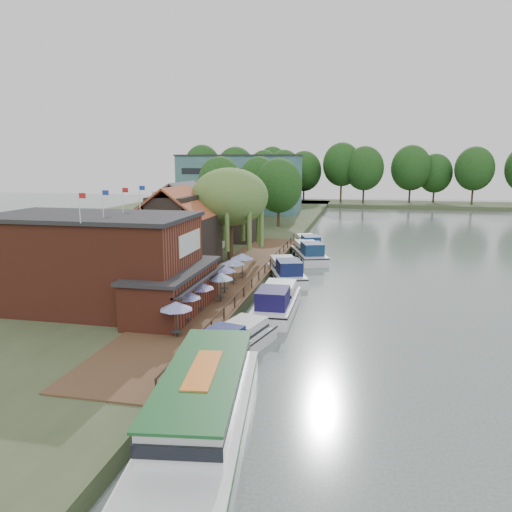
# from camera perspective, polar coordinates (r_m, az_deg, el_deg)

# --- Properties ---
(ground) EXTENTS (260.00, 260.00, 0.00)m
(ground) POSITION_cam_1_polar(r_m,az_deg,el_deg) (37.18, 5.18, -8.40)
(ground) COLOR #4A5553
(ground) RESTS_ON ground
(land_bank) EXTENTS (50.00, 140.00, 1.00)m
(land_bank) POSITION_cam_1_polar(r_m,az_deg,el_deg) (78.63, -13.68, 2.05)
(land_bank) COLOR #384728
(land_bank) RESTS_ON ground
(quay_deck) EXTENTS (6.00, 50.00, 0.10)m
(quay_deck) POSITION_cam_1_polar(r_m,az_deg,el_deg) (47.80, -2.85, -2.65)
(quay_deck) COLOR #47301E
(quay_deck) RESTS_ON land_bank
(quay_rail) EXTENTS (0.20, 49.00, 1.00)m
(quay_rail) POSITION_cam_1_polar(r_m,az_deg,el_deg) (47.56, 0.44, -2.15)
(quay_rail) COLOR black
(quay_rail) RESTS_ON land_bank
(pub) EXTENTS (20.00, 11.00, 7.30)m
(pub) POSITION_cam_1_polar(r_m,az_deg,el_deg) (39.15, -15.67, -0.71)
(pub) COLOR maroon
(pub) RESTS_ON land_bank
(hotel_block) EXTENTS (25.40, 12.40, 12.30)m
(hotel_block) POSITION_cam_1_polar(r_m,az_deg,el_deg) (108.17, -1.79, 8.27)
(hotel_block) COLOR #38666B
(hotel_block) RESTS_ON land_bank
(cottage_a) EXTENTS (8.60, 7.60, 8.50)m
(cottage_a) POSITION_cam_1_polar(r_m,az_deg,el_deg) (52.93, -9.12, 3.19)
(cottage_a) COLOR black
(cottage_a) RESTS_ON land_bank
(cottage_b) EXTENTS (9.60, 8.60, 8.50)m
(cottage_b) POSITION_cam_1_polar(r_m,az_deg,el_deg) (63.26, -8.37, 4.48)
(cottage_b) COLOR beige
(cottage_b) RESTS_ON land_bank
(cottage_c) EXTENTS (7.60, 7.60, 8.50)m
(cottage_c) POSITION_cam_1_polar(r_m,az_deg,el_deg) (70.57, -2.75, 5.25)
(cottage_c) COLOR black
(cottage_c) RESTS_ON land_bank
(willow) EXTENTS (8.60, 8.60, 10.43)m
(willow) POSITION_cam_1_polar(r_m,az_deg,el_deg) (56.12, -2.99, 4.75)
(willow) COLOR #476B2D
(willow) RESTS_ON land_bank
(umbrella_0) EXTENTS (2.14, 2.14, 2.38)m
(umbrella_0) POSITION_cam_1_polar(r_m,az_deg,el_deg) (32.47, -9.08, -7.14)
(umbrella_0) COLOR navy
(umbrella_0) RESTS_ON quay_deck
(umbrella_1) EXTENTS (2.12, 2.12, 2.38)m
(umbrella_1) POSITION_cam_1_polar(r_m,az_deg,el_deg) (34.91, -7.97, -5.81)
(umbrella_1) COLOR navy
(umbrella_1) RESTS_ON quay_deck
(umbrella_2) EXTENTS (2.34, 2.34, 2.38)m
(umbrella_2) POSITION_cam_1_polar(r_m,az_deg,el_deg) (37.31, -6.56, -4.67)
(umbrella_2) COLOR #1F1A93
(umbrella_2) RESTS_ON quay_deck
(umbrella_3) EXTENTS (2.12, 2.12, 2.38)m
(umbrella_3) POSITION_cam_1_polar(r_m,az_deg,el_deg) (39.97, -4.10, -3.57)
(umbrella_3) COLOR #1A4B94
(umbrella_3) RESTS_ON quay_deck
(umbrella_4) EXTENTS (2.03, 2.03, 2.38)m
(umbrella_4) POSITION_cam_1_polar(r_m,az_deg,el_deg) (42.68, -3.62, -2.62)
(umbrella_4) COLOR #211C9A
(umbrella_4) RESTS_ON quay_deck
(umbrella_5) EXTENTS (2.21, 2.21, 2.38)m
(umbrella_5) POSITION_cam_1_polar(r_m,az_deg,el_deg) (45.49, -2.64, -1.75)
(umbrella_5) COLOR navy
(umbrella_5) RESTS_ON quay_deck
(umbrella_6) EXTENTS (2.27, 2.27, 2.38)m
(umbrella_6) POSITION_cam_1_polar(r_m,az_deg,el_deg) (48.00, -1.59, -1.06)
(umbrella_6) COLOR #1B3A96
(umbrella_6) RESTS_ON quay_deck
(cruiser_0) EXTENTS (5.07, 9.54, 2.17)m
(cruiser_0) POSITION_cam_1_polar(r_m,az_deg,el_deg) (32.34, -2.44, -9.34)
(cruiser_0) COLOR silver
(cruiser_0) RESTS_ON ground
(cruiser_1) EXTENTS (3.52, 10.40, 2.53)m
(cruiser_1) POSITION_cam_1_polar(r_m,az_deg,el_deg) (40.53, 2.38, -4.84)
(cruiser_1) COLOR white
(cruiser_1) RESTS_ON ground
(cruiser_2) EXTENTS (6.37, 10.64, 2.46)m
(cruiser_2) POSITION_cam_1_polar(r_m,az_deg,el_deg) (51.61, 3.41, -1.42)
(cruiser_2) COLOR silver
(cruiser_2) RESTS_ON ground
(cruiser_3) EXTENTS (6.42, 10.87, 2.53)m
(cruiser_3) POSITION_cam_1_polar(r_m,az_deg,el_deg) (61.83, 6.05, 0.65)
(cruiser_3) COLOR silver
(cruiser_3) RESTS_ON ground
(cruiser_4) EXTENTS (5.87, 10.21, 2.35)m
(cruiser_4) POSITION_cam_1_polar(r_m,az_deg,el_deg) (68.36, 5.97, 1.57)
(cruiser_4) COLOR white
(cruiser_4) RESTS_ON ground
(tour_boat) EXTENTS (6.04, 15.02, 3.19)m
(tour_boat) POSITION_cam_1_polar(r_m,az_deg,el_deg) (22.92, -6.33, -16.99)
(tour_boat) COLOR silver
(tour_boat) RESTS_ON ground
(swan) EXTENTS (0.44, 0.44, 0.44)m
(swan) POSITION_cam_1_polar(r_m,az_deg,el_deg) (28.90, -6.56, -13.83)
(swan) COLOR white
(swan) RESTS_ON ground
(bank_tree_0) EXTENTS (6.83, 6.83, 11.80)m
(bank_tree_0) POSITION_cam_1_polar(r_m,az_deg,el_deg) (79.13, -4.11, 7.06)
(bank_tree_0) COLOR #143811
(bank_tree_0) RESTS_ON land_bank
(bank_tree_1) EXTENTS (7.99, 7.99, 11.54)m
(bank_tree_1) POSITION_cam_1_polar(r_m,az_deg,el_deg) (85.00, 2.60, 7.26)
(bank_tree_1) COLOR #143811
(bank_tree_1) RESTS_ON land_bank
(bank_tree_2) EXTENTS (7.05, 7.05, 11.86)m
(bank_tree_2) POSITION_cam_1_polar(r_m,az_deg,el_deg) (94.90, 0.34, 7.76)
(bank_tree_2) COLOR #143811
(bank_tree_2) RESTS_ON land_bank
(bank_tree_3) EXTENTS (6.73, 6.73, 13.37)m
(bank_tree_3) POSITION_cam_1_polar(r_m,az_deg,el_deg) (114.97, 0.91, 8.70)
(bank_tree_3) COLOR #143811
(bank_tree_3) RESTS_ON land_bank
(bank_tree_4) EXTENTS (7.57, 7.57, 12.32)m
(bank_tree_4) POSITION_cam_1_polar(r_m,az_deg,el_deg) (121.45, 3.16, 8.56)
(bank_tree_4) COLOR #143811
(bank_tree_4) RESTS_ON land_bank
(bank_tree_5) EXTENTS (8.68, 8.68, 13.73)m
(bank_tree_5) POSITION_cam_1_polar(r_m,az_deg,el_deg) (130.17, 3.23, 9.04)
(bank_tree_5) COLOR #143811
(bank_tree_5) RESTS_ON land_bank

